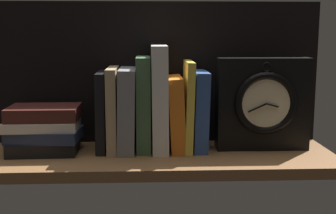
# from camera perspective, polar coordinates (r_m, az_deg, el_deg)

# --- Properties ---
(ground_plane) EXTENTS (0.84, 0.27, 0.03)m
(ground_plane) POSITION_cam_1_polar(r_m,az_deg,el_deg) (1.08, -1.29, -6.58)
(ground_plane) COLOR brown
(back_panel) EXTENTS (0.84, 0.01, 0.36)m
(back_panel) POSITION_cam_1_polar(r_m,az_deg,el_deg) (1.17, -1.46, 4.37)
(back_panel) COLOR black
(back_panel) RESTS_ON ground_plane
(book_black_skeptic) EXTENTS (0.02, 0.13, 0.19)m
(book_black_skeptic) POSITION_cam_1_polar(r_m,az_deg,el_deg) (1.10, -8.35, -0.55)
(book_black_skeptic) COLOR black
(book_black_skeptic) RESTS_ON ground_plane
(book_tan_shortstories) EXTENTS (0.02, 0.14, 0.20)m
(book_tan_shortstories) POSITION_cam_1_polar(r_m,az_deg,el_deg) (1.10, -7.01, -0.27)
(book_tan_shortstories) COLOR tan
(book_tan_shortstories) RESTS_ON ground_plane
(book_gray_chess) EXTENTS (0.04, 0.15, 0.20)m
(book_gray_chess) POSITION_cam_1_polar(r_m,az_deg,el_deg) (1.10, -5.20, -0.32)
(book_gray_chess) COLOR gray
(book_gray_chess) RESTS_ON ground_plane
(book_green_romantic) EXTENTS (0.03, 0.13, 0.23)m
(book_green_romantic) POSITION_cam_1_polar(r_m,az_deg,el_deg) (1.09, -3.12, 0.42)
(book_green_romantic) COLOR #476B44
(book_green_romantic) RESTS_ON ground_plane
(book_white_catcher) EXTENTS (0.04, 0.16, 0.26)m
(book_white_catcher) POSITION_cam_1_polar(r_m,az_deg,el_deg) (1.09, -1.08, 1.15)
(book_white_catcher) COLOR silver
(book_white_catcher) RESTS_ON ground_plane
(book_orange_pandolfini) EXTENTS (0.04, 0.14, 0.18)m
(book_orange_pandolfini) POSITION_cam_1_polar(r_m,az_deg,el_deg) (1.10, 1.00, -0.79)
(book_orange_pandolfini) COLOR orange
(book_orange_pandolfini) RESTS_ON ground_plane
(book_yellow_seinlanguage) EXTENTS (0.02, 0.14, 0.22)m
(book_yellow_seinlanguage) POSITION_cam_1_polar(r_m,az_deg,el_deg) (1.10, 2.56, 0.19)
(book_yellow_seinlanguage) COLOR gold
(book_yellow_seinlanguage) RESTS_ON ground_plane
(book_blue_modern) EXTENTS (0.04, 0.13, 0.19)m
(book_blue_modern) POSITION_cam_1_polar(r_m,az_deg,el_deg) (1.10, 4.03, -0.43)
(book_blue_modern) COLOR #2D4C8E
(book_blue_modern) RESTS_ON ground_plane
(framed_clock) EXTENTS (0.22, 0.07, 0.22)m
(framed_clock) POSITION_cam_1_polar(r_m,az_deg,el_deg) (1.12, 11.98, 0.42)
(framed_clock) COLOR black
(framed_clock) RESTS_ON ground_plane
(book_stack_side) EXTENTS (0.18, 0.13, 0.11)m
(book_stack_side) POSITION_cam_1_polar(r_m,az_deg,el_deg) (1.11, -15.48, -2.74)
(book_stack_side) COLOR black
(book_stack_side) RESTS_ON ground_plane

